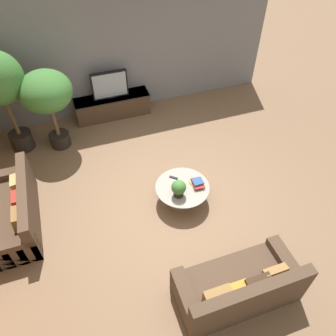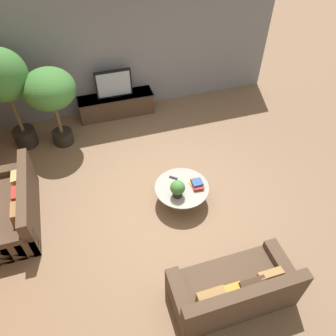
% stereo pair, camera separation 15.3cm
% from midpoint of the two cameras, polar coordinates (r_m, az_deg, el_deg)
% --- Properties ---
extents(ground_plane, '(24.00, 24.00, 0.00)m').
position_cam_midpoint_polar(ground_plane, '(6.32, -1.30, -5.12)').
color(ground_plane, brown).
extents(back_wall_stone, '(7.40, 0.12, 3.00)m').
position_cam_midpoint_polar(back_wall_stone, '(7.96, -9.33, 19.63)').
color(back_wall_stone, slate).
rests_on(back_wall_stone, ground).
extents(media_console, '(1.81, 0.50, 0.53)m').
position_cam_midpoint_polar(media_console, '(8.25, -10.15, 10.61)').
color(media_console, '#473323').
rests_on(media_console, ground).
extents(television, '(0.84, 0.13, 0.66)m').
position_cam_midpoint_polar(television, '(7.94, -10.68, 14.01)').
color(television, black).
rests_on(television, media_console).
extents(coffee_table, '(0.99, 0.99, 0.38)m').
position_cam_midpoint_polar(coffee_table, '(6.07, 1.78, -4.01)').
color(coffee_table, '#756656').
rests_on(coffee_table, ground).
extents(couch_by_wall, '(0.84, 1.81, 0.84)m').
position_cam_midpoint_polar(couch_by_wall, '(6.36, -25.93, -7.05)').
color(couch_by_wall, '#4C3828').
rests_on(couch_by_wall, ground).
extents(couch_near_entry, '(1.78, 0.84, 0.84)m').
position_cam_midpoint_polar(couch_near_entry, '(5.12, 11.32, -19.75)').
color(couch_near_entry, '#4C3828').
rests_on(couch_near_entry, ground).
extents(potted_palm_corner, '(1.05, 1.05, 1.78)m').
position_cam_midpoint_polar(potted_palm_corner, '(7.08, -21.00, 11.82)').
color(potted_palm_corner, black).
rests_on(potted_palm_corner, ground).
extents(potted_plant_tabletop, '(0.26, 0.26, 0.34)m').
position_cam_midpoint_polar(potted_plant_tabletop, '(5.71, 1.10, -3.55)').
color(potted_plant_tabletop, black).
rests_on(potted_plant_tabletop, coffee_table).
extents(book_stack, '(0.24, 0.30, 0.10)m').
position_cam_midpoint_polar(book_stack, '(6.00, 4.43, -2.62)').
color(book_stack, gold).
rests_on(book_stack, coffee_table).
extents(remote_black, '(0.15, 0.13, 0.02)m').
position_cam_midpoint_polar(remote_black, '(6.12, 0.26, -1.69)').
color(remote_black, black).
rests_on(remote_black, coffee_table).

